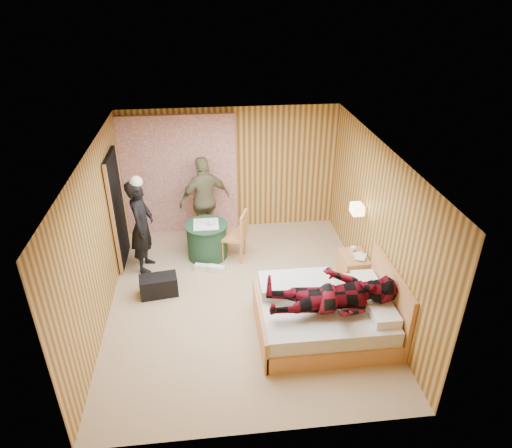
{
  "coord_description": "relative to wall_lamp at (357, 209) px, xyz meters",
  "views": [
    {
      "loc": [
        -0.45,
        -5.93,
        4.62
      ],
      "look_at": [
        0.29,
        0.58,
        1.05
      ],
      "focal_mm": 32.0,
      "sensor_mm": 36.0,
      "label": 1
    }
  ],
  "objects": [
    {
      "name": "cup_nightstand",
      "position": [
        -0.04,
        -0.12,
        -0.69
      ],
      "size": [
        0.13,
        0.13,
        0.09
      ],
      "primitive_type": "imported",
      "rotation": [
        0.0,
        0.0,
        -0.38
      ],
      "color": "white",
      "rests_on": "nightstand"
    },
    {
      "name": "wall_lamp",
      "position": [
        0.0,
        0.0,
        0.0
      ],
      "size": [
        0.26,
        0.24,
        0.16
      ],
      "color": "gold",
      "rests_on": "wall_right"
    },
    {
      "name": "round_table",
      "position": [
        -2.46,
        0.9,
        -0.95
      ],
      "size": [
        0.77,
        0.77,
        0.69
      ],
      "color": "#21482B",
      "rests_on": "floor"
    },
    {
      "name": "wall_back",
      "position": [
        -1.92,
        2.05,
        -0.05
      ],
      "size": [
        4.2,
        0.02,
        2.5
      ],
      "primitive_type": "cube",
      "color": "tan",
      "rests_on": "floor"
    },
    {
      "name": "doorway",
      "position": [
        -3.98,
        0.95,
        -0.28
      ],
      "size": [
        0.06,
        0.9,
        2.05
      ],
      "primitive_type": "cube",
      "color": "black",
      "rests_on": "floor"
    },
    {
      "name": "ceiling",
      "position": [
        -1.92,
        -0.45,
        1.2
      ],
      "size": [
        4.2,
        5.0,
        0.01
      ],
      "primitive_type": "cube",
      "color": "silver",
      "rests_on": "wall_back"
    },
    {
      "name": "man_at_table",
      "position": [
        -2.46,
        1.55,
        -0.44
      ],
      "size": [
        1.09,
        0.76,
        1.72
      ],
      "primitive_type": "imported",
      "rotation": [
        0.0,
        0.0,
        3.51
      ],
      "color": "#6F6B4A",
      "rests_on": "floor"
    },
    {
      "name": "chair_far",
      "position": [
        -2.47,
        1.52,
        -0.76
      ],
      "size": [
        0.48,
        0.48,
        0.93
      ],
      "rotation": [
        0.0,
        0.0,
        0.15
      ],
      "color": "tan",
      "rests_on": "floor"
    },
    {
      "name": "duffel_bag",
      "position": [
        -3.27,
        -0.18,
        -1.13
      ],
      "size": [
        0.64,
        0.4,
        0.34
      ],
      "primitive_type": "cube",
      "rotation": [
        0.0,
        0.0,
        0.14
      ],
      "color": "black",
      "rests_on": "floor"
    },
    {
      "name": "nightstand",
      "position": [
        -0.04,
        -0.25,
        -1.01
      ],
      "size": [
        0.43,
        0.58,
        0.56
      ],
      "color": "tan",
      "rests_on": "floor"
    },
    {
      "name": "woman_standing",
      "position": [
        -3.56,
        0.65,
        -0.45
      ],
      "size": [
        0.47,
        0.66,
        1.69
      ],
      "primitive_type": "imported",
      "rotation": [
        0.0,
        0.0,
        1.45
      ],
      "color": "black",
      "rests_on": "floor"
    },
    {
      "name": "sneaker_right",
      "position": [
        -2.58,
        0.46,
        -1.25
      ],
      "size": [
        0.26,
        0.17,
        0.11
      ],
      "primitive_type": "cube",
      "rotation": [
        0.0,
        0.0,
        -0.29
      ],
      "color": "white",
      "rests_on": "floor"
    },
    {
      "name": "bed",
      "position": [
        -0.79,
        -1.34,
        -1.0
      ],
      "size": [
        1.94,
        1.48,
        1.02
      ],
      "color": "tan",
      "rests_on": "floor"
    },
    {
      "name": "floor",
      "position": [
        -1.92,
        -0.45,
        -1.3
      ],
      "size": [
        4.2,
        5.0,
        0.01
      ],
      "primitive_type": "cube",
      "color": "tan",
      "rests_on": "ground"
    },
    {
      "name": "book_upper",
      "position": [
        -0.04,
        -0.3,
        -0.71
      ],
      "size": [
        0.25,
        0.28,
        0.02
      ],
      "primitive_type": "imported",
      "rotation": [
        0.0,
        0.0,
        -0.52
      ],
      "color": "white",
      "rests_on": "nightstand"
    },
    {
      "name": "chair_near",
      "position": [
        -1.9,
        0.77,
        -0.75
      ],
      "size": [
        0.54,
        0.54,
        0.95
      ],
      "rotation": [
        0.0,
        0.0,
        -1.89
      ],
      "color": "tan",
      "rests_on": "floor"
    },
    {
      "name": "curtain",
      "position": [
        -2.92,
        1.98,
        -0.1
      ],
      "size": [
        2.2,
        0.08,
        2.4
      ],
      "primitive_type": "cube",
      "color": "beige",
      "rests_on": "floor"
    },
    {
      "name": "wall_left",
      "position": [
        -4.02,
        -0.45,
        -0.05
      ],
      "size": [
        0.02,
        5.0,
        2.5
      ],
      "primitive_type": "cube",
      "color": "tan",
      "rests_on": "floor"
    },
    {
      "name": "man_on_bed",
      "position": [
        -0.77,
        -1.57,
        -0.36
      ],
      "size": [
        0.86,
        0.67,
        1.77
      ],
      "primitive_type": "imported",
      "rotation": [
        0.0,
        1.57,
        0.0
      ],
      "color": "maroon",
      "rests_on": "bed"
    },
    {
      "name": "wall_right",
      "position": [
        0.18,
        -0.45,
        -0.05
      ],
      "size": [
        0.02,
        5.0,
        2.5
      ],
      "primitive_type": "cube",
      "color": "tan",
      "rests_on": "floor"
    },
    {
      "name": "sneaker_left",
      "position": [
        -2.32,
        0.36,
        -1.24
      ],
      "size": [
        0.31,
        0.21,
        0.13
      ],
      "primitive_type": "cube",
      "rotation": [
        0.0,
        0.0,
        -0.35
      ],
      "color": "white",
      "rests_on": "floor"
    },
    {
      "name": "cup_table",
      "position": [
        -2.36,
        0.85,
        -0.56
      ],
      "size": [
        0.16,
        0.16,
        0.1
      ],
      "primitive_type": "imported",
      "rotation": [
        0.0,
        0.0,
        -0.41
      ],
      "color": "white",
      "rests_on": "round_table"
    },
    {
      "name": "book_lower",
      "position": [
        -0.04,
        -0.3,
        -0.73
      ],
      "size": [
        0.22,
        0.26,
        0.02
      ],
      "primitive_type": "imported",
      "rotation": [
        0.0,
        0.0,
        0.27
      ],
      "color": "white",
      "rests_on": "nightstand"
    }
  ]
}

